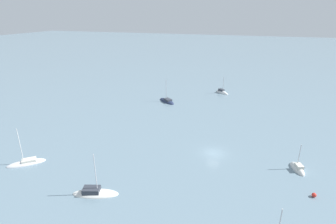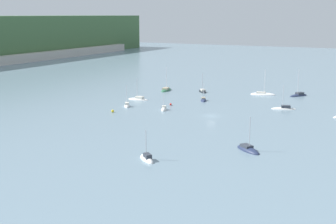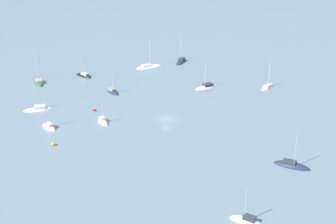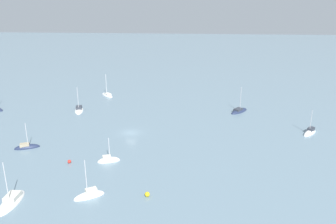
# 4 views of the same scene
# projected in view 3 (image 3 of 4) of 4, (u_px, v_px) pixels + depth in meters

# --- Properties ---
(ground_plane) EXTENTS (600.00, 600.00, 0.00)m
(ground_plane) POSITION_uv_depth(u_px,v_px,m) (167.00, 119.00, 117.41)
(ground_plane) COLOR slate
(sailboat_0) EXTENTS (5.23, 4.16, 7.66)m
(sailboat_0) POSITION_uv_depth(u_px,v_px,m) (49.00, 127.00, 112.40)
(sailboat_0) COLOR white
(sailboat_0) RESTS_ON ground_plane
(sailboat_1) EXTENTS (6.23, 6.67, 8.17)m
(sailboat_1) POSITION_uv_depth(u_px,v_px,m) (268.00, 87.00, 138.05)
(sailboat_1) COLOR silver
(sailboat_1) RESTS_ON ground_plane
(sailboat_2) EXTENTS (2.93, 7.52, 8.02)m
(sailboat_2) POSITION_uv_depth(u_px,v_px,m) (38.00, 109.00, 122.51)
(sailboat_2) COLOR white
(sailboat_2) RESTS_ON ground_plane
(sailboat_3) EXTENTS (4.56, 7.88, 7.97)m
(sailboat_3) POSITION_uv_depth(u_px,v_px,m) (206.00, 87.00, 137.80)
(sailboat_3) COLOR white
(sailboat_3) RESTS_ON ground_plane
(sailboat_4) EXTENTS (5.04, 5.58, 7.03)m
(sailboat_4) POSITION_uv_depth(u_px,v_px,m) (247.00, 222.00, 78.53)
(sailboat_4) COLOR white
(sailboat_4) RESTS_ON ground_plane
(sailboat_5) EXTENTS (6.55, 7.38, 8.26)m
(sailboat_5) POSITION_uv_depth(u_px,v_px,m) (292.00, 166.00, 95.70)
(sailboat_5) COLOR #232D4C
(sailboat_5) RESTS_ON ground_plane
(sailboat_6) EXTENTS (9.03, 4.15, 9.79)m
(sailboat_6) POSITION_uv_depth(u_px,v_px,m) (39.00, 82.00, 141.85)
(sailboat_6) COLOR #2D6647
(sailboat_6) RESTS_ON ground_plane
(sailboat_7) EXTENTS (6.22, 5.64, 7.83)m
(sailboat_7) POSITION_uv_depth(u_px,v_px,m) (84.00, 76.00, 147.21)
(sailboat_7) COLOR black
(sailboat_7) RESTS_ON ground_plane
(sailboat_8) EXTENTS (4.84, 3.13, 6.04)m
(sailboat_8) POSITION_uv_depth(u_px,v_px,m) (103.00, 122.00, 115.29)
(sailboat_8) COLOR white
(sailboat_8) RESTS_ON ground_plane
(sailboat_9) EXTENTS (4.83, 9.42, 9.87)m
(sailboat_9) POSITION_uv_depth(u_px,v_px,m) (149.00, 67.00, 155.58)
(sailboat_9) COLOR white
(sailboat_9) RESTS_ON ground_plane
(sailboat_10) EXTENTS (8.19, 6.23, 10.15)m
(sailboat_10) POSITION_uv_depth(u_px,v_px,m) (181.00, 62.00, 161.01)
(sailboat_10) COLOR #232D4C
(sailboat_10) RESTS_ON ground_plane
(sailboat_11) EXTENTS (5.64, 3.85, 6.67)m
(sailboat_11) POSITION_uv_depth(u_px,v_px,m) (113.00, 92.00, 134.01)
(sailboat_11) COLOR #232D4C
(sailboat_11) RESTS_ON ground_plane
(mooring_buoy_0) EXTENTS (0.71, 0.71, 0.71)m
(mooring_buoy_0) POSITION_uv_depth(u_px,v_px,m) (94.00, 110.00, 121.71)
(mooring_buoy_0) COLOR red
(mooring_buoy_0) RESTS_ON ground_plane
(mooring_buoy_1) EXTENTS (0.83, 0.83, 0.83)m
(mooring_buoy_1) POSITION_uv_depth(u_px,v_px,m) (53.00, 144.00, 103.95)
(mooring_buoy_1) COLOR yellow
(mooring_buoy_1) RESTS_ON ground_plane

